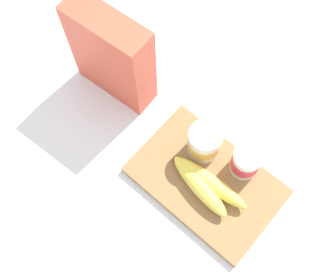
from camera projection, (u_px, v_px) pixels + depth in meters
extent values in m
plane|color=white|center=(206.00, 182.00, 0.92)|extent=(2.40, 2.40, 0.00)
cube|color=olive|center=(206.00, 181.00, 0.92)|extent=(0.32, 0.21, 0.02)
cube|color=#D85138|center=(112.00, 56.00, 0.91)|extent=(0.20, 0.08, 0.24)
cylinder|color=white|center=(204.00, 142.00, 0.90)|extent=(0.07, 0.07, 0.08)
cylinder|color=gold|center=(204.00, 142.00, 0.90)|extent=(0.07, 0.07, 0.03)
cylinder|color=silver|center=(206.00, 135.00, 0.86)|extent=(0.07, 0.07, 0.00)
cylinder|color=white|center=(246.00, 162.00, 0.88)|extent=(0.06, 0.06, 0.08)
cylinder|color=#DB384C|center=(246.00, 162.00, 0.88)|extent=(0.06, 0.06, 0.04)
cylinder|color=silver|center=(249.00, 155.00, 0.84)|extent=(0.07, 0.07, 0.00)
ellipsoid|color=#F0DB4F|center=(201.00, 187.00, 0.88)|extent=(0.17, 0.07, 0.04)
ellipsoid|color=#F0DB4F|center=(210.00, 183.00, 0.89)|extent=(0.19, 0.05, 0.04)
cylinder|color=brown|center=(176.00, 159.00, 0.92)|extent=(0.01, 0.01, 0.02)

